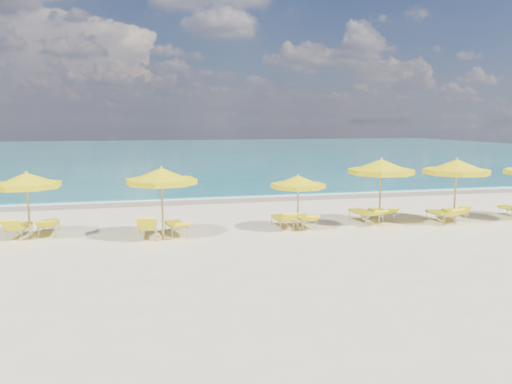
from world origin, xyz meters
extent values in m
plane|color=beige|center=(0.00, 0.00, 0.00)|extent=(120.00, 120.00, 0.00)
cube|color=#13696D|center=(0.00, 48.00, 0.00)|extent=(120.00, 80.00, 0.30)
cube|color=tan|center=(0.00, 7.40, 0.00)|extent=(120.00, 2.60, 0.01)
cube|color=white|center=(0.00, 8.20, 0.00)|extent=(120.00, 1.20, 0.03)
cube|color=white|center=(-6.00, 17.00, 0.00)|extent=(14.00, 0.36, 0.05)
cube|color=white|center=(8.00, 24.00, 0.00)|extent=(18.00, 0.30, 0.05)
cylinder|color=tan|center=(-8.29, 0.49, 1.12)|extent=(0.07, 0.07, 2.24)
cone|color=yellow|center=(-8.29, 0.49, 2.06)|extent=(2.98, 2.98, 0.45)
cylinder|color=yellow|center=(-8.29, 0.49, 1.84)|extent=(3.01, 3.01, 0.18)
sphere|color=tan|center=(-8.29, 0.49, 2.29)|extent=(0.10, 0.10, 0.10)
cylinder|color=tan|center=(-3.80, -0.44, 1.19)|extent=(0.07, 0.07, 2.38)
cone|color=yellow|center=(-3.80, -0.44, 2.19)|extent=(2.94, 2.94, 0.48)
cylinder|color=yellow|center=(-3.80, -0.44, 1.96)|extent=(2.97, 2.97, 0.19)
sphere|color=tan|center=(-3.80, -0.44, 2.44)|extent=(0.11, 0.11, 0.11)
cylinder|color=tan|center=(1.20, -0.22, 0.99)|extent=(0.06, 0.06, 1.98)
cone|color=yellow|center=(1.20, -0.22, 1.83)|extent=(2.62, 2.62, 0.40)
cylinder|color=yellow|center=(1.20, -0.22, 1.63)|extent=(2.64, 2.64, 0.16)
sphere|color=tan|center=(1.20, -0.22, 2.03)|extent=(0.09, 0.09, 0.09)
cylinder|color=tan|center=(4.70, 0.06, 1.25)|extent=(0.08, 0.08, 2.49)
cone|color=yellow|center=(4.70, 0.06, 2.29)|extent=(3.24, 3.24, 0.50)
cylinder|color=yellow|center=(4.70, 0.06, 2.05)|extent=(3.27, 3.27, 0.20)
sphere|color=tan|center=(4.70, 0.06, 2.55)|extent=(0.11, 0.11, 0.11)
cylinder|color=tan|center=(7.65, -0.54, 1.24)|extent=(0.08, 0.08, 2.48)
cone|color=yellow|center=(7.65, -0.54, 2.28)|extent=(3.23, 3.23, 0.50)
cylinder|color=yellow|center=(7.65, -0.54, 2.04)|extent=(3.25, 3.25, 0.20)
sphere|color=tan|center=(7.65, -0.54, 2.53)|extent=(0.11, 0.11, 0.11)
cube|color=yellow|center=(-8.69, 0.87, 0.36)|extent=(0.67, 1.29, 0.08)
cube|color=yellow|center=(-8.77, 0.05, 0.57)|extent=(0.59, 0.52, 0.46)
cube|color=yellow|center=(-7.76, 1.13, 0.38)|extent=(0.62, 1.32, 0.08)
cube|color=yellow|center=(-7.72, 0.21, 0.52)|extent=(0.60, 0.60, 0.35)
cube|color=yellow|center=(-4.33, -0.17, 0.40)|extent=(0.68, 1.42, 0.09)
cube|color=yellow|center=(-4.37, -1.09, 0.64)|extent=(0.64, 0.55, 0.52)
cube|color=yellow|center=(-3.33, 0.01, 0.36)|extent=(0.73, 1.31, 0.08)
cube|color=yellow|center=(-3.20, -0.86, 0.47)|extent=(0.63, 0.64, 0.29)
cube|color=yellow|center=(0.71, 0.21, 0.36)|extent=(0.57, 1.25, 0.08)
cube|color=yellow|center=(0.72, -0.65, 0.53)|extent=(0.56, 0.53, 0.40)
cube|color=yellow|center=(1.59, 0.12, 0.35)|extent=(0.59, 1.23, 0.07)
cube|color=yellow|center=(1.55, -0.74, 0.48)|extent=(0.56, 0.56, 0.32)
cube|color=yellow|center=(4.17, 0.40, 0.40)|extent=(0.76, 1.44, 0.09)
cube|color=yellow|center=(4.28, -0.58, 0.53)|extent=(0.68, 0.70, 0.33)
cube|color=yellow|center=(5.11, 0.75, 0.34)|extent=(0.59, 1.22, 0.07)
cube|color=yellow|center=(5.15, -0.08, 0.49)|extent=(0.56, 0.55, 0.35)
cube|color=yellow|center=(7.21, -0.26, 0.36)|extent=(0.59, 1.26, 0.08)
cube|color=yellow|center=(7.23, -1.13, 0.52)|extent=(0.57, 0.55, 0.38)
cube|color=yellow|center=(8.02, 0.01, 0.33)|extent=(0.66, 1.20, 0.07)
cube|color=yellow|center=(7.92, -0.75, 0.52)|extent=(0.56, 0.50, 0.42)
camera|label=1|loc=(-4.62, -17.73, 4.01)|focal=35.00mm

